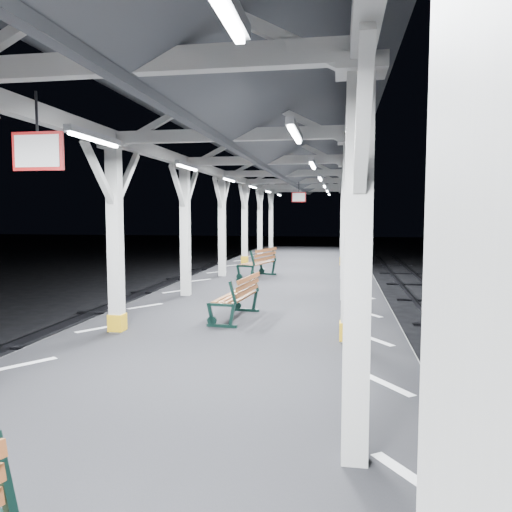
# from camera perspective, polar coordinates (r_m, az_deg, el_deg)

# --- Properties ---
(ground) EXTENTS (120.00, 120.00, 0.00)m
(ground) POSITION_cam_1_polar(r_m,az_deg,el_deg) (7.12, -6.99, -20.92)
(ground) COLOR black
(ground) RESTS_ON ground
(platform) EXTENTS (6.00, 50.00, 1.00)m
(platform) POSITION_cam_1_polar(r_m,az_deg,el_deg) (6.92, -7.04, -17.19)
(platform) COLOR black
(platform) RESTS_ON ground
(hazard_stripes_left) EXTENTS (1.00, 48.00, 0.01)m
(hazard_stripes_left) POSITION_cam_1_polar(r_m,az_deg,el_deg) (7.78, -24.99, -11.17)
(hazard_stripes_left) COLOR silver
(hazard_stripes_left) RESTS_ON platform
(hazard_stripes_right) EXTENTS (1.00, 48.00, 0.01)m
(hazard_stripes_right) POSITION_cam_1_polar(r_m,az_deg,el_deg) (6.52, 14.72, -14.01)
(hazard_stripes_right) COLOR silver
(hazard_stripes_right) RESTS_ON platform
(canopy) EXTENTS (5.40, 49.00, 4.65)m
(canopy) POSITION_cam_1_polar(r_m,az_deg,el_deg) (6.56, -7.49, 17.79)
(canopy) COLOR beige
(canopy) RESTS_ON platform
(bench_mid) EXTENTS (0.76, 1.67, 0.88)m
(bench_mid) POSITION_cam_1_polar(r_m,az_deg,el_deg) (9.90, -1.93, -4.58)
(bench_mid) COLOR black
(bench_mid) RESTS_ON platform
(bench_far) EXTENTS (1.10, 1.89, 0.97)m
(bench_far) POSITION_cam_1_polar(r_m,az_deg,el_deg) (16.13, 0.47, -0.71)
(bench_far) COLOR black
(bench_far) RESTS_ON platform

